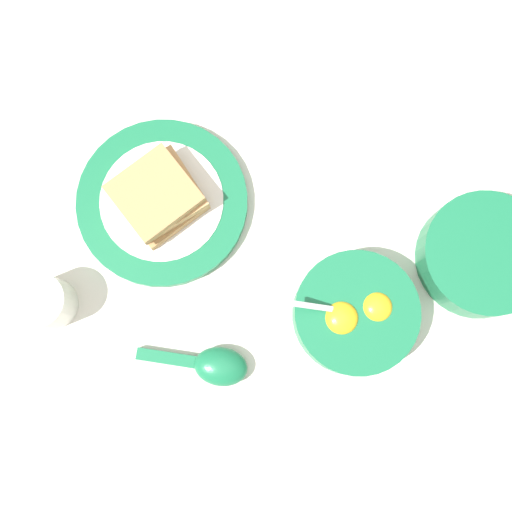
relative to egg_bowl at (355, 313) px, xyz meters
name	(u,v)px	position (x,y,z in m)	size (l,w,h in m)	color
ground_plane	(262,268)	(-0.12, -0.05, -0.03)	(3.00, 3.00, 0.00)	silver
egg_bowl	(355,313)	(0.00, 0.00, 0.00)	(0.16, 0.16, 0.08)	#196B42
toast_plate	(162,202)	(-0.28, -0.10, -0.02)	(0.23, 0.23, 0.02)	#196B42
toast_sandwich	(158,196)	(-0.28, -0.10, 0.01)	(0.10, 0.11, 0.04)	tan
soup_spoon	(213,365)	(-0.06, -0.18, -0.01)	(0.13, 0.12, 0.03)	#196B42
congee_bowl	(483,255)	(0.05, 0.18, 0.00)	(0.16, 0.16, 0.05)	#196B42
drinking_cup	(44,302)	(-0.26, -0.30, 0.00)	(0.07, 0.07, 0.06)	silver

